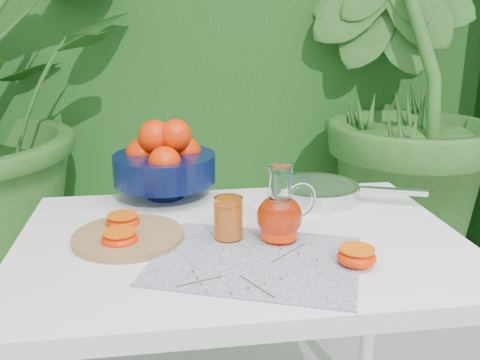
{
  "coord_description": "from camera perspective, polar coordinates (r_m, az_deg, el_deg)",
  "views": [
    {
      "loc": [
        -0.07,
        -1.05,
        1.23
      ],
      "look_at": [
        0.1,
        0.07,
        0.88
      ],
      "focal_mm": 40.0,
      "sensor_mm": 36.0,
      "label": 1
    }
  ],
  "objects": [
    {
      "name": "hedge_backdrop",
      "position": [
        3.12,
        -6.2,
        16.44
      ],
      "size": [
        8.0,
        1.65,
        2.5
      ],
      "color": "#194F16",
      "rests_on": "ground"
    },
    {
      "name": "potted_plant_right",
      "position": [
        2.6,
        16.3,
        8.65
      ],
      "size": [
        2.4,
        2.4,
        1.75
      ],
      "primitive_type": "imported",
      "rotation": [
        0.0,
        0.0,
        2.11
      ],
      "color": "#336221",
      "rests_on": "ground"
    },
    {
      "name": "white_table",
      "position": [
        1.25,
        0.13,
        -9.61
      ],
      "size": [
        1.0,
        0.7,
        0.75
      ],
      "color": "white",
      "rests_on": "ground"
    },
    {
      "name": "placemat",
      "position": [
        1.1,
        1.67,
        -8.51
      ],
      "size": [
        0.5,
        0.45,
        0.0
      ],
      "primitive_type": "cube",
      "rotation": [
        0.0,
        0.0,
        -0.37
      ],
      "color": "#0D144E",
      "rests_on": "white_table"
    },
    {
      "name": "cutting_board",
      "position": [
        1.22,
        -11.8,
        -5.95
      ],
      "size": [
        0.28,
        0.28,
        0.02
      ],
      "primitive_type": "cylinder",
      "rotation": [
        0.0,
        0.0,
        0.14
      ],
      "color": "olive",
      "rests_on": "white_table"
    },
    {
      "name": "fruit_bowl",
      "position": [
        1.46,
        -8.07,
        1.95
      ],
      "size": [
        0.28,
        0.28,
        0.22
      ],
      "color": "black",
      "rests_on": "white_table"
    },
    {
      "name": "juice_pitcher",
      "position": [
        1.18,
        4.32,
        -3.66
      ],
      "size": [
        0.15,
        0.13,
        0.17
      ],
      "color": "white",
      "rests_on": "white_table"
    },
    {
      "name": "juice_tumbler",
      "position": [
        1.18,
        -1.24,
        -4.16
      ],
      "size": [
        0.07,
        0.07,
        0.09
      ],
      "color": "white",
      "rests_on": "white_table"
    },
    {
      "name": "saute_pan",
      "position": [
        1.47,
        8.27,
        -1.14
      ],
      "size": [
        0.42,
        0.3,
        0.04
      ],
      "color": "#B9B8BD",
      "rests_on": "white_table"
    },
    {
      "name": "orange_halves",
      "position": [
        1.16,
        -4.93,
        -6.22
      ],
      "size": [
        0.57,
        0.35,
        0.04
      ],
      "color": "#EB3102",
      "rests_on": "white_table"
    },
    {
      "name": "thyme_sprigs",
      "position": [
        1.05,
        1.31,
        -9.65
      ],
      "size": [
        0.29,
        0.23,
        0.01
      ],
      "color": "brown",
      "rests_on": "white_table"
    }
  ]
}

